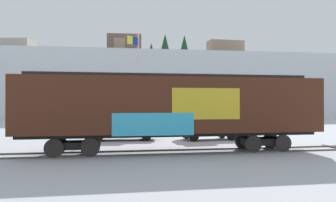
# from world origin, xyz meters

# --- Properties ---
(ground_plane) EXTENTS (260.00, 260.00, 0.00)m
(ground_plane) POSITION_xyz_m (0.00, 0.00, 0.00)
(ground_plane) COLOR #B2B5BC
(track) EXTENTS (60.02, 3.33, 0.08)m
(track) POSITION_xyz_m (0.69, 0.01, 0.04)
(track) COLOR #4C4742
(track) RESTS_ON ground_plane
(freight_car) EXTENTS (15.86, 3.14, 4.17)m
(freight_car) POSITION_xyz_m (0.30, -0.00, 2.44)
(freight_car) COLOR #472316
(freight_car) RESTS_ON ground_plane
(flagpole) EXTENTS (1.05, 0.99, 8.37)m
(flagpole) POSITION_xyz_m (-1.06, 10.41, 5.17)
(flagpole) COLOR silver
(flagpole) RESTS_ON ground_plane
(hillside) EXTENTS (149.95, 34.83, 16.90)m
(hillside) POSITION_xyz_m (0.03, 57.44, 6.06)
(hillside) COLOR silver
(hillside) RESTS_ON ground_plane
(parked_car_black) EXTENTS (4.85, 2.07, 1.51)m
(parked_car_black) POSITION_xyz_m (-2.31, 6.49, 0.78)
(parked_car_black) COLOR black
(parked_car_black) RESTS_ON ground_plane
(parked_car_silver) EXTENTS (4.19, 2.27, 1.69)m
(parked_car_silver) POSITION_xyz_m (3.78, 5.83, 0.85)
(parked_car_silver) COLOR #B7BABF
(parked_car_silver) RESTS_ON ground_plane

